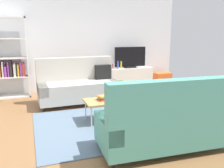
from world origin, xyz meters
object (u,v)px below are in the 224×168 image
tv (130,58)px  potted_plant (121,89)px  bookshelf (6,62)px  vase_0 (112,66)px  table_book_0 (104,99)px  coffee_table (113,101)px  storage_trunk (162,79)px  couch_beige (79,85)px  couch_green (165,121)px  bottle_1 (121,65)px  tv_console (130,78)px  bottle_0 (118,65)px

tv → potted_plant: size_ratio=2.62×
bookshelf → vase_0: (2.93, 0.03, -0.24)m
bookshelf → table_book_0: (1.88, -2.51, -0.52)m
coffee_table → tv: bearing=59.8°
storage_trunk → potted_plant: (-2.41, -2.47, 0.41)m
vase_0 → table_book_0: bearing=-112.3°
couch_beige → potted_plant: couch_beige is taller
tv → vase_0: (-0.58, 0.07, -0.24)m
bookshelf → potted_plant: bearing=-49.7°
couch_green → vase_0: size_ratio=14.27×
couch_beige → bottle_1: (1.53, 1.06, 0.31)m
tv_console → table_book_0: (-1.62, -2.49, 0.11)m
potted_plant → bottle_1: bearing=68.5°
storage_trunk → tv_console: bearing=174.8°
table_book_0 → bottle_1: size_ratio=1.08×
tv_console → coffee_table: bearing=-120.0°
storage_trunk → bottle_0: bearing=177.7°
tv → couch_beige: bearing=-149.7°
bookshelf → storage_trunk: 4.66m
table_book_0 → bottle_0: 2.75m
couch_green → storage_trunk: size_ratio=3.74×
couch_beige → bottle_1: bearing=-147.2°
tv → bottle_0: 0.46m
coffee_table → tv: tv is taller
tv_console → bottle_0: (-0.42, -0.04, 0.44)m
storage_trunk → vase_0: vase_0 is taller
couch_beige → tv_console: 2.14m
tv_console → bookshelf: size_ratio=0.67×
storage_trunk → vase_0: (-1.68, 0.15, 0.49)m
bookshelf → bottle_1: bearing=-1.1°
coffee_table → vase_0: bearing=71.3°
couch_green → bottle_1: bearing=80.7°
storage_trunk → table_book_0: size_ratio=2.17×
storage_trunk → bottle_1: (-1.41, 0.06, 0.53)m
potted_plant → tv_console: bearing=63.1°
tv → vase_0: size_ratio=7.34×
storage_trunk → bookshelf: bearing=178.5°
couch_beige → potted_plant: size_ratio=5.04×
tv_console → couch_beige: bearing=-149.2°
couch_green → vase_0: couch_green is taller
couch_beige → storage_trunk: size_ratio=3.70×
potted_plant → table_book_0: potted_plant is taller
coffee_table → storage_trunk: bearing=43.5°
table_book_0 → potted_plant: bearing=-15.4°
vase_0 → bottle_0: (0.16, -0.09, 0.05)m
couch_beige → tv_console: bearing=-151.0°
tv_console → table_book_0: tv_console is taller
bookshelf → bottle_0: size_ratio=9.04×
coffee_table → bookshelf: bookshelf is taller
couch_beige → tv_console: couch_beige is taller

